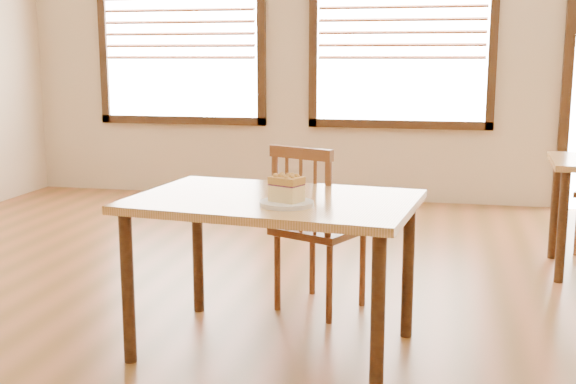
{
  "coord_description": "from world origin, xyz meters",
  "views": [
    {
      "loc": [
        0.73,
        -3.04,
        1.4
      ],
      "look_at": [
        0.06,
        0.05,
        0.81
      ],
      "focal_mm": 45.0,
      "sensor_mm": 36.0,
      "label": 1
    }
  ],
  "objects_px": {
    "cafe_table_main": "(274,216)",
    "cafe_chair_main": "(316,227)",
    "cake_slice": "(287,188)",
    "plate": "(287,204)"
  },
  "relations": [
    {
      "from": "cafe_chair_main",
      "to": "cake_slice",
      "type": "relative_size",
      "value": 5.76
    },
    {
      "from": "cafe_table_main",
      "to": "cafe_chair_main",
      "type": "distance_m",
      "value": 0.62
    },
    {
      "from": "cafe_chair_main",
      "to": "plate",
      "type": "distance_m",
      "value": 0.81
    },
    {
      "from": "cafe_table_main",
      "to": "cake_slice",
      "type": "bearing_deg",
      "value": -53.09
    },
    {
      "from": "cafe_chair_main",
      "to": "plate",
      "type": "xyz_separation_m",
      "value": [
        -0.0,
        -0.75,
        0.28
      ]
    },
    {
      "from": "cafe_table_main",
      "to": "cake_slice",
      "type": "relative_size",
      "value": 8.51
    },
    {
      "from": "cafe_table_main",
      "to": "plate",
      "type": "xyz_separation_m",
      "value": [
        0.1,
        -0.17,
        0.1
      ]
    },
    {
      "from": "cafe_table_main",
      "to": "cafe_chair_main",
      "type": "relative_size",
      "value": 1.48
    },
    {
      "from": "plate",
      "to": "cake_slice",
      "type": "relative_size",
      "value": 1.47
    },
    {
      "from": "cafe_chair_main",
      "to": "cake_slice",
      "type": "xyz_separation_m",
      "value": [
        -0.0,
        -0.75,
        0.35
      ]
    }
  ]
}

